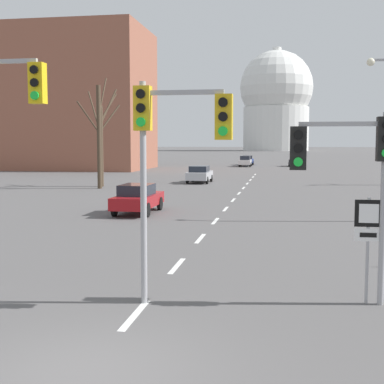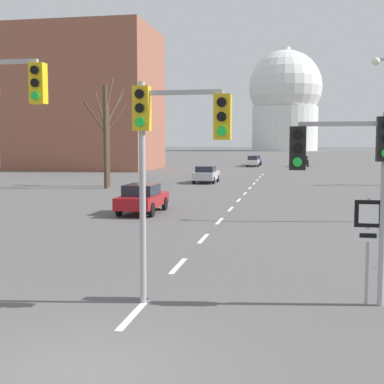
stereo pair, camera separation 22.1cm
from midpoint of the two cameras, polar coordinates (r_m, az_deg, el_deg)
The scene contains 26 objects.
ground_plane at distance 8.94m, azimuth -12.14°, elevation -18.46°, with size 800.00×800.00×0.00m, color #565454.
lane_stripe_0 at distance 11.50m, azimuth -6.67°, elevation -12.88°, with size 0.16×2.00×0.01m, color silver.
lane_stripe_1 at distance 15.71m, azimuth -2.03°, elevation -7.87°, with size 0.16×2.00×0.01m, color silver.
lane_stripe_2 at distance 20.04m, azimuth 0.58°, elevation -4.97°, with size 0.16×2.00×0.01m, color silver.
lane_stripe_3 at distance 24.44m, azimuth 2.24°, elevation -3.11°, with size 0.16×2.00×0.01m, color silver.
lane_stripe_4 at distance 28.87m, azimuth 3.38°, elevation -1.81°, with size 0.16×2.00×0.01m, color silver.
lane_stripe_5 at distance 33.31m, azimuth 4.23°, elevation -0.86°, with size 0.16×2.00×0.01m, color silver.
lane_stripe_6 at distance 37.77m, azimuth 4.87°, elevation -0.13°, with size 0.16×2.00×0.01m, color silver.
lane_stripe_7 at distance 42.24m, azimuth 5.37°, elevation 0.44°, with size 0.16×2.00×0.01m, color silver.
lane_stripe_8 at distance 46.72m, azimuth 5.78°, elevation 0.90°, with size 0.16×2.00×0.01m, color silver.
lane_stripe_9 at distance 51.19m, azimuth 6.12°, elevation 1.29°, with size 0.16×2.00×0.01m, color silver.
lane_stripe_10 at distance 55.68m, azimuth 6.41°, elevation 1.61°, with size 0.16×2.00×0.01m, color silver.
lane_stripe_11 at distance 60.16m, azimuth 6.65°, elevation 1.88°, with size 0.16×2.00×0.01m, color silver.
traffic_signal_near_right at distance 12.17m, azimuth 16.25°, elevation 3.27°, with size 2.21×0.34×4.24m.
traffic_signal_centre_tall at distance 11.60m, azimuth -2.83°, elevation 5.95°, with size 2.13×0.34×4.90m.
traffic_signal_near_left at distance 13.77m, azimuth -19.75°, elevation 8.19°, with size 1.62×0.34×5.76m.
route_sign_post at distance 12.39m, azimuth 17.79°, elevation -4.08°, with size 0.60×0.08×2.38m.
sedan_near_left at distance 27.19m, azimuth -6.04°, elevation -0.64°, with size 1.81×4.39×1.48m.
sedan_near_right at distance 84.74m, azimuth 5.83°, elevation 3.41°, with size 1.91×4.38×1.52m.
sedan_mid_centre at distance 47.43m, azimuth 0.68°, elevation 1.93°, with size 1.90×4.48×1.51m.
sedan_far_left at distance 79.41m, azimuth 5.63°, elevation 3.30°, with size 1.72×4.51×1.60m.
sedan_far_right at distance 81.22m, azimuth 10.80°, elevation 3.27°, with size 1.76×4.24×1.59m.
bare_tree_left_near at distance 42.03m, azimuth -10.10°, elevation 6.21°, with size 1.70×4.68×8.68m.
bare_tree_left_far at distance 44.00m, azimuth -9.74°, elevation 5.39°, with size 1.48×2.07×8.00m.
capitol_dome at distance 231.89m, azimuth 8.94°, elevation 9.59°, with size 30.60×30.60×43.22m.
apartment_block_left at distance 73.98m, azimuth -11.97°, elevation 9.59°, with size 18.00×14.00×18.47m, color #935642.
Camera 1 is at (2.98, -7.60, 3.59)m, focal length 50.00 mm.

